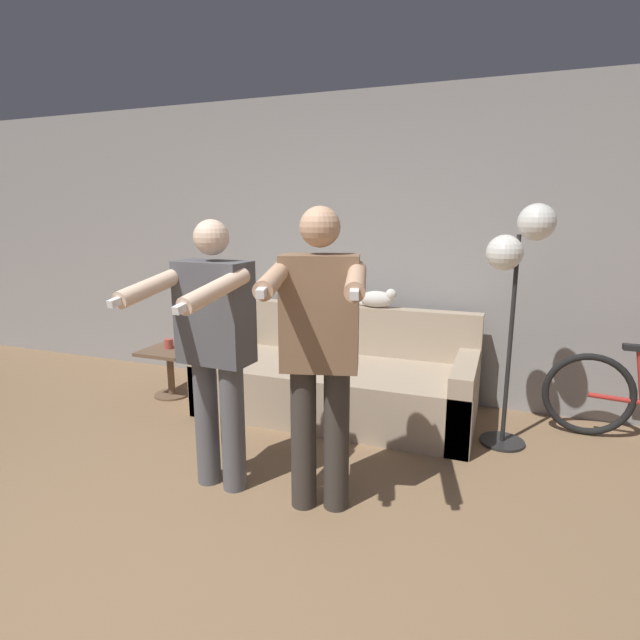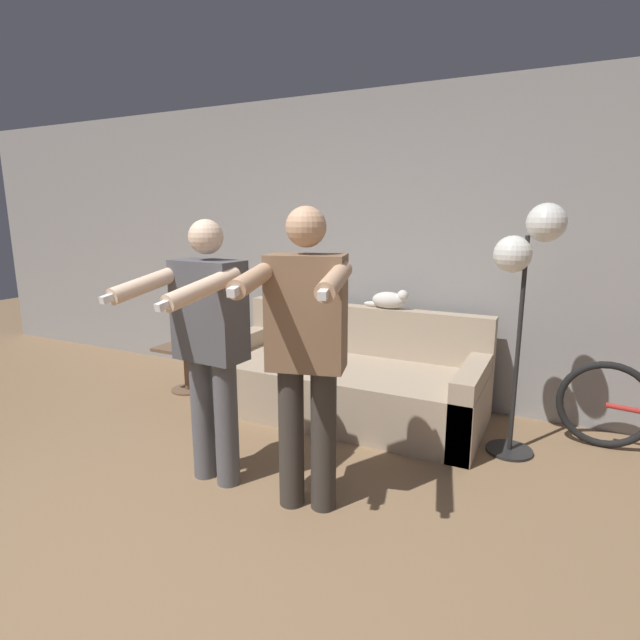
{
  "view_description": "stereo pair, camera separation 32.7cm",
  "coord_description": "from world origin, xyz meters",
  "px_view_note": "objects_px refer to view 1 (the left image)",
  "views": [
    {
      "loc": [
        1.23,
        -1.41,
        1.6
      ],
      "look_at": [
        0.1,
        1.58,
        0.92
      ],
      "focal_mm": 28.0,
      "sensor_mm": 36.0,
      "label": 1
    },
    {
      "loc": [
        1.53,
        -1.28,
        1.6
      ],
      "look_at": [
        0.1,
        1.58,
        0.92
      ],
      "focal_mm": 28.0,
      "sensor_mm": 36.0,
      "label": 2
    }
  ],
  "objects_px": {
    "person_right": "(320,344)",
    "side_table": "(170,362)",
    "cat": "(378,299)",
    "cup": "(169,344)",
    "couch": "(337,381)",
    "floor_lamp": "(519,256)",
    "person_left": "(214,341)"
  },
  "relations": [
    {
      "from": "couch",
      "to": "person_left",
      "type": "relative_size",
      "value": 1.38
    },
    {
      "from": "floor_lamp",
      "to": "cup",
      "type": "bearing_deg",
      "value": -179.81
    },
    {
      "from": "couch",
      "to": "floor_lamp",
      "type": "bearing_deg",
      "value": -6.0
    },
    {
      "from": "cat",
      "to": "cup",
      "type": "height_order",
      "value": "cat"
    },
    {
      "from": "person_right",
      "to": "side_table",
      "type": "bearing_deg",
      "value": 132.84
    },
    {
      "from": "person_right",
      "to": "cat",
      "type": "relative_size",
      "value": 4.17
    },
    {
      "from": "cat",
      "to": "floor_lamp",
      "type": "bearing_deg",
      "value": -24.97
    },
    {
      "from": "person_right",
      "to": "cup",
      "type": "height_order",
      "value": "person_right"
    },
    {
      "from": "floor_lamp",
      "to": "cat",
      "type": "bearing_deg",
      "value": 155.03
    },
    {
      "from": "person_right",
      "to": "side_table",
      "type": "height_order",
      "value": "person_right"
    },
    {
      "from": "person_left",
      "to": "person_right",
      "type": "relative_size",
      "value": 0.96
    },
    {
      "from": "cat",
      "to": "cup",
      "type": "xyz_separation_m",
      "value": [
        -1.76,
        -0.5,
        -0.43
      ]
    },
    {
      "from": "person_left",
      "to": "side_table",
      "type": "height_order",
      "value": "person_left"
    },
    {
      "from": "person_right",
      "to": "side_table",
      "type": "distance_m",
      "value": 2.28
    },
    {
      "from": "person_left",
      "to": "cup",
      "type": "distance_m",
      "value": 1.77
    },
    {
      "from": "person_left",
      "to": "person_right",
      "type": "bearing_deg",
      "value": 3.82
    },
    {
      "from": "cat",
      "to": "side_table",
      "type": "relative_size",
      "value": 0.89
    },
    {
      "from": "cat",
      "to": "cup",
      "type": "bearing_deg",
      "value": -164.04
    },
    {
      "from": "person_right",
      "to": "cat",
      "type": "xyz_separation_m",
      "value": [
        -0.11,
        1.69,
        -0.04
      ]
    },
    {
      "from": "couch",
      "to": "cat",
      "type": "height_order",
      "value": "cat"
    },
    {
      "from": "cup",
      "to": "person_right",
      "type": "bearing_deg",
      "value": -32.37
    },
    {
      "from": "couch",
      "to": "person_right",
      "type": "distance_m",
      "value": 1.54
    },
    {
      "from": "person_left",
      "to": "couch",
      "type": "bearing_deg",
      "value": 81.47
    },
    {
      "from": "person_left",
      "to": "cat",
      "type": "distance_m",
      "value": 1.77
    },
    {
      "from": "person_left",
      "to": "side_table",
      "type": "distance_m",
      "value": 1.79
    },
    {
      "from": "person_right",
      "to": "floor_lamp",
      "type": "xyz_separation_m",
      "value": [
        0.95,
        1.2,
        0.39
      ]
    },
    {
      "from": "person_left",
      "to": "floor_lamp",
      "type": "height_order",
      "value": "floor_lamp"
    },
    {
      "from": "couch",
      "to": "floor_lamp",
      "type": "distance_m",
      "value": 1.68
    },
    {
      "from": "person_right",
      "to": "floor_lamp",
      "type": "distance_m",
      "value": 1.58
    },
    {
      "from": "cat",
      "to": "side_table",
      "type": "xyz_separation_m",
      "value": [
        -1.74,
        -0.53,
        -0.59
      ]
    },
    {
      "from": "couch",
      "to": "person_right",
      "type": "xyz_separation_m",
      "value": [
        0.35,
        -1.33,
        0.67
      ]
    },
    {
      "from": "person_right",
      "to": "side_table",
      "type": "xyz_separation_m",
      "value": [
        -1.86,
        1.17,
        -0.63
      ]
    }
  ]
}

